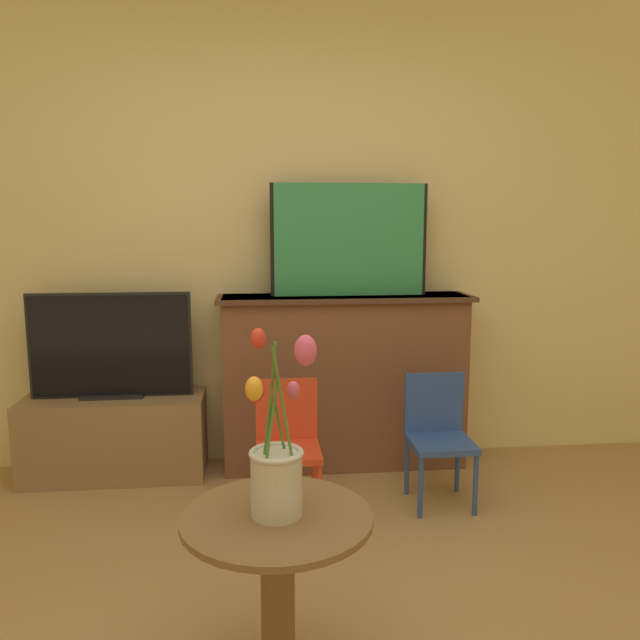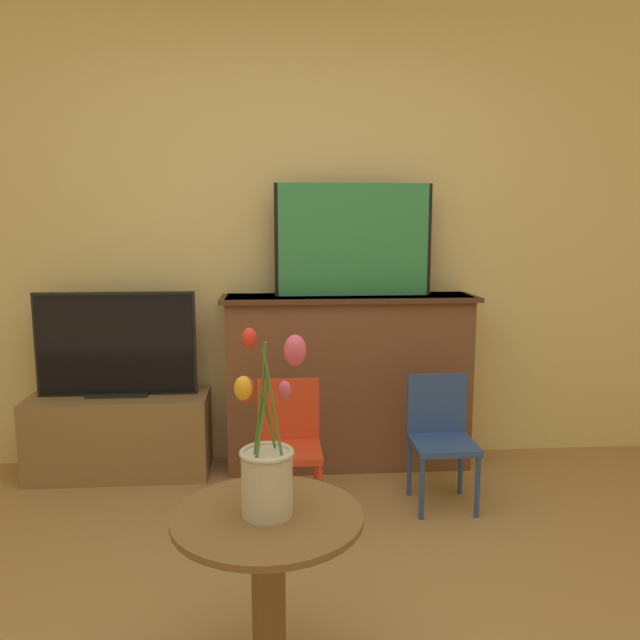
# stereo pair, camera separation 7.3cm
# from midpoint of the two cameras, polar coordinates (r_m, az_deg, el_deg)

# --- Properties ---
(wall_back) EXTENTS (8.00, 0.06, 2.70)m
(wall_back) POSITION_cam_midpoint_polar(r_m,az_deg,el_deg) (3.56, -2.70, 8.62)
(wall_back) COLOR beige
(wall_back) RESTS_ON ground
(fireplace_mantel) EXTENTS (1.40, 0.35, 0.97)m
(fireplace_mantel) POSITION_cam_midpoint_polar(r_m,az_deg,el_deg) (3.52, 3.22, -5.41)
(fireplace_mantel) COLOR brown
(fireplace_mantel) RESTS_ON ground
(painting) EXTENTS (0.86, 0.03, 0.61)m
(painting) POSITION_cam_midpoint_polar(r_m,az_deg,el_deg) (3.42, 3.69, 7.32)
(painting) COLOR black
(painting) RESTS_ON fireplace_mantel
(tv_stand) EXTENTS (0.95, 0.36, 0.44)m
(tv_stand) POSITION_cam_midpoint_polar(r_m,az_deg,el_deg) (3.61, -17.23, -10.00)
(tv_stand) COLOR olive
(tv_stand) RESTS_ON ground
(tv_monitor) EXTENTS (0.85, 0.12, 0.56)m
(tv_monitor) POSITION_cam_midpoint_polar(r_m,az_deg,el_deg) (3.49, -17.58, -2.26)
(tv_monitor) COLOR black
(tv_monitor) RESTS_ON tv_stand
(chair_red) EXTENTS (0.30, 0.30, 0.63)m
(chair_red) POSITION_cam_midpoint_polar(r_m,az_deg,el_deg) (3.00, -2.12, -10.80)
(chair_red) COLOR red
(chair_red) RESTS_ON ground
(chair_blue) EXTENTS (0.30, 0.30, 0.63)m
(chair_blue) POSITION_cam_midpoint_polar(r_m,az_deg,el_deg) (3.15, 11.62, -9.99)
(chair_blue) COLOR #2D4C99
(chair_blue) RESTS_ON ground
(side_table) EXTENTS (0.54, 0.54, 0.56)m
(side_table) POSITION_cam_midpoint_polar(r_m,az_deg,el_deg) (1.94, -3.57, -22.48)
(side_table) COLOR brown
(side_table) RESTS_ON ground
(vase_tulips) EXTENTS (0.19, 0.20, 0.52)m
(vase_tulips) POSITION_cam_midpoint_polar(r_m,az_deg,el_deg) (1.78, -3.66, -12.83)
(vase_tulips) COLOR beige
(vase_tulips) RESTS_ON side_table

